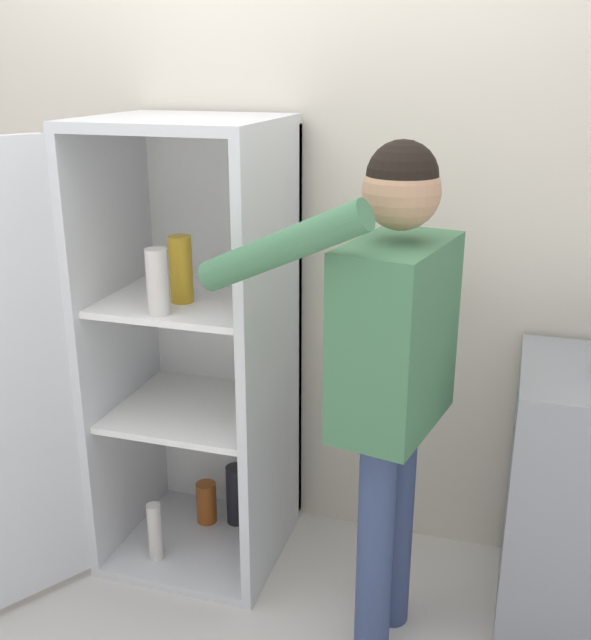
# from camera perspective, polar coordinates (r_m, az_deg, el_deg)

# --- Properties ---
(wall_back) EXTENTS (7.00, 0.06, 2.55)m
(wall_back) POSITION_cam_1_polar(r_m,az_deg,el_deg) (2.88, -2.33, 8.12)
(wall_back) COLOR beige
(wall_back) RESTS_ON ground_plane
(refrigerator) EXTENTS (1.01, 1.15, 1.65)m
(refrigerator) POSITION_cam_1_polar(r_m,az_deg,el_deg) (2.73, -10.68, -2.87)
(refrigerator) COLOR silver
(refrigerator) RESTS_ON ground_plane
(person) EXTENTS (0.70, 0.58, 1.63)m
(person) POSITION_cam_1_polar(r_m,az_deg,el_deg) (2.21, 7.32, -2.18)
(person) COLOR #384770
(person) RESTS_ON ground_plane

